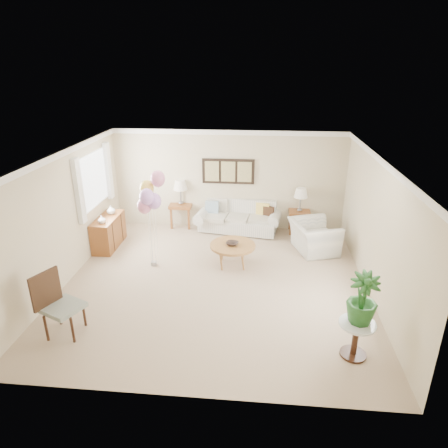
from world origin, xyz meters
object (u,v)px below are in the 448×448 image
at_px(balloon_cluster, 150,195).
at_px(armchair, 314,237).
at_px(sofa, 239,219).
at_px(accent_chair, 57,302).
at_px(coffee_table, 233,246).

bearing_deg(balloon_cluster, armchair, 17.16).
xyz_separation_m(sofa, balloon_cluster, (-1.71, -2.17, 1.32)).
distance_m(sofa, accent_chair, 5.32).
bearing_deg(coffee_table, accent_chair, -134.97).
relative_size(armchair, accent_chair, 0.98).
height_order(coffee_table, balloon_cluster, balloon_cluster).
bearing_deg(sofa, armchair, -30.35).
bearing_deg(balloon_cluster, sofa, 51.77).
xyz_separation_m(sofa, armchair, (1.83, -1.07, 0.04)).
height_order(coffee_table, accent_chair, accent_chair).
relative_size(sofa, coffee_table, 2.33).
distance_m(armchair, balloon_cluster, 3.92).
bearing_deg(accent_chair, armchair, 38.39).
xyz_separation_m(coffee_table, armchair, (1.84, 0.91, -0.10)).
height_order(accent_chair, balloon_cluster, balloon_cluster).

